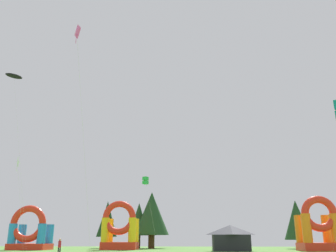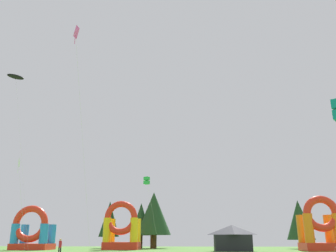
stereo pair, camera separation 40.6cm
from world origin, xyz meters
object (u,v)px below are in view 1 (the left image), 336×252
at_px(inflatable_blue_arch, 30,234).
at_px(kite_green_box, 145,181).
at_px(person_midfield, 60,246).
at_px(inflatable_red_slide, 120,231).
at_px(kite_pink_diamond, 76,35).
at_px(kite_black_parafoil, 14,76).
at_px(festival_tent, 231,238).
at_px(kite_white_diamond, 17,163).
at_px(inflatable_orange_dome, 318,230).

bearing_deg(inflatable_blue_arch, kite_green_box, -24.05).
relative_size(person_midfield, inflatable_red_slide, 0.22).
height_order(kite_green_box, kite_pink_diamond, kite_pink_diamond).
xyz_separation_m(inflatable_red_slide, inflatable_blue_arch, (-14.12, -2.06, -0.39)).
bearing_deg(kite_green_box, person_midfield, -117.81).
bearing_deg(kite_pink_diamond, inflatable_red_slide, 94.36).
distance_m(kite_green_box, kite_pink_diamond, 26.51).
relative_size(kite_pink_diamond, kite_black_parafoil, 0.72).
height_order(kite_green_box, kite_black_parafoil, kite_black_parafoil).
relative_size(kite_pink_diamond, festival_tent, 3.46).
distance_m(person_midfield, festival_tent, 25.77).
bearing_deg(person_midfield, kite_black_parafoil, 123.15).
height_order(kite_white_diamond, inflatable_blue_arch, kite_white_diamond).
xyz_separation_m(person_midfield, festival_tent, (18.70, 17.72, 0.78)).
bearing_deg(inflatable_blue_arch, person_midfield, -59.66).
distance_m(kite_black_parafoil, inflatable_orange_dome, 49.39).
distance_m(kite_white_diamond, inflatable_orange_dome, 41.81).
xyz_separation_m(kite_black_parafoil, person_midfield, (12.23, -9.40, -23.15)).
bearing_deg(kite_pink_diamond, person_midfield, 108.85).
bearing_deg(inflatable_blue_arch, kite_white_diamond, -72.23).
height_order(kite_pink_diamond, inflatable_red_slide, kite_pink_diamond).
distance_m(kite_white_diamond, festival_tent, 30.69).
bearing_deg(inflatable_orange_dome, kite_black_parafoil, -168.28).
xyz_separation_m(inflatable_red_slide, festival_tent, (17.24, -5.98, -1.04)).
bearing_deg(kite_black_parafoil, kite_white_diamond, -52.13).
distance_m(inflatable_orange_dome, festival_tent, 12.79).
relative_size(kite_pink_diamond, person_midfield, 10.37).
relative_size(kite_pink_diamond, inflatable_blue_arch, 2.59).
relative_size(kite_black_parafoil, inflatable_red_slide, 3.23).
height_order(kite_pink_diamond, inflatable_orange_dome, kite_pink_diamond).
xyz_separation_m(kite_pink_diamond, kite_white_diamond, (-10.51, 14.10, -7.27)).
relative_size(person_midfield, inflatable_blue_arch, 0.25).
bearing_deg(kite_green_box, kite_white_diamond, -139.62).
distance_m(person_midfield, inflatable_red_slide, 23.81).
distance_m(kite_white_diamond, person_midfield, 10.90).
bearing_deg(festival_tent, inflatable_orange_dome, 3.34).
bearing_deg(kite_white_diamond, kite_pink_diamond, -53.31).
bearing_deg(person_midfield, inflatable_red_slide, 67.18).
relative_size(kite_black_parafoil, inflatable_blue_arch, 3.62).
bearing_deg(kite_white_diamond, kite_green_box, 40.38).
xyz_separation_m(inflatable_orange_dome, inflatable_blue_arch, (-44.09, 3.18, -0.46)).
xyz_separation_m(kite_green_box, inflatable_orange_dome, (24.60, 5.52, -6.48)).
distance_m(inflatable_orange_dome, inflatable_red_slide, 30.42).
height_order(kite_black_parafoil, kite_white_diamond, kite_black_parafoil).
height_order(person_midfield, inflatable_blue_arch, inflatable_blue_arch).
relative_size(inflatable_orange_dome, inflatable_blue_arch, 1.12).
xyz_separation_m(kite_pink_diamond, festival_tent, (14.50, 30.04, -15.20)).
relative_size(inflatable_red_slide, inflatable_blue_arch, 1.12).
height_order(kite_white_diamond, festival_tent, kite_white_diamond).
height_order(person_midfield, festival_tent, festival_tent).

